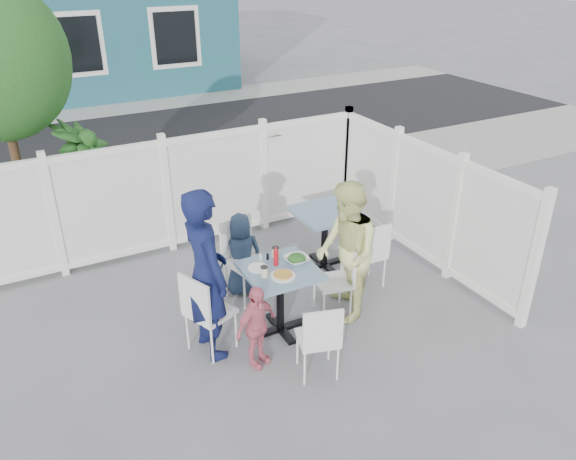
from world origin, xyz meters
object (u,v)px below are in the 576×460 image
chair_back (242,252)px  man (206,274)px  toddler (256,327)px  woman (346,253)px  main_table (280,283)px  chair_right (339,275)px  boy (241,254)px  chair_left (204,308)px  spare_table (325,224)px  chair_near (320,336)px

chair_back → man: bearing=34.0°
man → toddler: man is taller
woman → main_table: bearing=-76.0°
chair_right → toddler: bearing=119.3°
boy → man: bearing=59.8°
woman → toddler: (-1.25, -0.31, -0.36)m
chair_left → man: man is taller
man → boy: 1.21m
main_table → spare_table: spare_table is taller
woman → toddler: size_ratio=1.78×
chair_near → toddler: size_ratio=0.93×
woman → man: bearing=-75.8°
main_table → woman: woman is taller
spare_table → chair_back: bearing=-175.3°
chair_left → toddler: size_ratio=1.03×
toddler → chair_right: bearing=-4.0°
chair_back → woman: size_ratio=0.61×
spare_table → boy: size_ratio=0.78×
chair_left → man: size_ratio=0.51×
man → woman: bearing=-98.8°
chair_back → toddler: bearing=58.2°
chair_right → toddler: toddler is taller
chair_right → woman: 0.32m
chair_right → man: (-1.55, 0.07, 0.41)m
boy → chair_left: bearing=58.6°
main_table → chair_right: 0.76m
main_table → boy: bearing=92.7°
main_table → chair_left: size_ratio=0.84×
main_table → chair_back: (-0.05, 0.88, -0.04)m
chair_right → woman: woman is taller
chair_right → boy: (-0.80, 0.94, 0.01)m
main_table → man: bearing=175.4°
chair_left → chair_right: (1.60, -0.05, -0.04)m
spare_table → toddler: bearing=-140.3°
chair_left → woman: bearing=63.8°
chair_left → woman: 1.67m
chair_right → chair_near: bearing=150.0°
main_table → chair_back: bearing=93.2°
main_table → toddler: (-0.46, -0.38, -0.16)m
main_table → man: size_ratio=0.43×
chair_near → main_table: bearing=105.3°
chair_left → boy: bearing=115.3°
chair_near → spare_table: bearing=73.5°
spare_table → boy: boy is taller
chair_near → boy: size_ratio=0.82×
woman → boy: woman is taller
chair_right → boy: bearing=52.7°
spare_table → boy: (-1.21, -0.05, -0.11)m
boy → woman: bearing=140.7°
chair_back → woman: woman is taller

